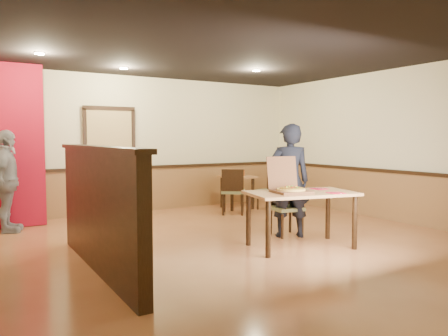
# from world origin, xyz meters

# --- Properties ---
(floor) EXTENTS (7.00, 7.00, 0.00)m
(floor) POSITION_xyz_m (0.00, 0.00, 0.00)
(floor) COLOR #C37C4C
(floor) RESTS_ON ground
(ceiling) EXTENTS (7.00, 7.00, 0.00)m
(ceiling) POSITION_xyz_m (0.00, 0.00, 2.80)
(ceiling) COLOR black
(ceiling) RESTS_ON wall_back
(wall_back) EXTENTS (7.00, 0.00, 7.00)m
(wall_back) POSITION_xyz_m (0.00, 3.50, 1.40)
(wall_back) COLOR beige
(wall_back) RESTS_ON floor
(wall_right) EXTENTS (0.00, 7.00, 7.00)m
(wall_right) POSITION_xyz_m (3.50, 0.00, 1.40)
(wall_right) COLOR beige
(wall_right) RESTS_ON floor
(wainscot_back) EXTENTS (7.00, 0.04, 0.90)m
(wainscot_back) POSITION_xyz_m (0.00, 3.47, 0.45)
(wainscot_back) COLOR olive
(wainscot_back) RESTS_ON floor
(chair_rail_back) EXTENTS (7.00, 0.06, 0.06)m
(chair_rail_back) POSITION_xyz_m (0.00, 3.45, 0.92)
(chair_rail_back) COLOR black
(chair_rail_back) RESTS_ON wall_back
(wainscot_right) EXTENTS (0.04, 7.00, 0.90)m
(wainscot_right) POSITION_xyz_m (3.47, 0.00, 0.45)
(wainscot_right) COLOR olive
(wainscot_right) RESTS_ON floor
(chair_rail_right) EXTENTS (0.06, 7.00, 0.06)m
(chair_rail_right) POSITION_xyz_m (3.45, 0.00, 0.92)
(chair_rail_right) COLOR black
(chair_rail_right) RESTS_ON wall_right
(back_door) EXTENTS (0.90, 0.06, 2.10)m
(back_door) POSITION_xyz_m (-0.80, 3.46, 1.05)
(back_door) COLOR tan
(back_door) RESTS_ON wall_back
(booth_partition) EXTENTS (0.20, 3.10, 1.44)m
(booth_partition) POSITION_xyz_m (-2.00, -0.20, 0.74)
(booth_partition) COLOR black
(booth_partition) RESTS_ON floor
(spot_a) EXTENTS (0.14, 0.14, 0.02)m
(spot_a) POSITION_xyz_m (-2.30, 1.80, 2.78)
(spot_a) COLOR #FFE1B2
(spot_a) RESTS_ON ceiling
(spot_b) EXTENTS (0.14, 0.14, 0.02)m
(spot_b) POSITION_xyz_m (-0.80, 2.50, 2.78)
(spot_b) COLOR #FFE1B2
(spot_b) RESTS_ON ceiling
(spot_c) EXTENTS (0.14, 0.14, 0.02)m
(spot_c) POSITION_xyz_m (1.40, 1.50, 2.78)
(spot_c) COLOR #FFE1B2
(spot_c) RESTS_ON ceiling
(main_table) EXTENTS (1.61, 1.12, 0.78)m
(main_table) POSITION_xyz_m (0.71, -0.58, 0.67)
(main_table) COLOR #B17C4A
(main_table) RESTS_ON floor
(diner_chair) EXTENTS (0.49, 0.49, 0.88)m
(diner_chair) POSITION_xyz_m (1.02, 0.16, 0.48)
(diner_chair) COLOR olive
(diner_chair) RESTS_ON floor
(side_chair_left) EXTENTS (0.63, 0.63, 0.92)m
(side_chair_left) POSITION_xyz_m (1.29, 2.14, 0.50)
(side_chair_left) COLOR olive
(side_chair_left) RESTS_ON floor
(side_chair_right) EXTENTS (0.43, 0.43, 0.83)m
(side_chair_right) POSITION_xyz_m (2.23, 2.13, 0.45)
(side_chair_right) COLOR olive
(side_chair_right) RESTS_ON floor
(side_table) EXTENTS (0.72, 0.72, 0.71)m
(side_table) POSITION_xyz_m (1.78, 2.74, 0.54)
(side_table) COLOR #B17C4A
(side_table) RESTS_ON floor
(diner) EXTENTS (0.76, 0.67, 1.75)m
(diner) POSITION_xyz_m (0.99, 0.02, 0.88)
(diner) COLOR black
(diner) RESTS_ON floor
(passerby) EXTENTS (0.65, 1.05, 1.67)m
(passerby) POSITION_xyz_m (-2.73, 2.61, 0.83)
(passerby) COLOR gray
(passerby) RESTS_ON floor
(pizza_box) EXTENTS (0.55, 0.62, 0.49)m
(pizza_box) POSITION_xyz_m (0.53, -0.54, 0.85)
(pizza_box) COLOR brown
(pizza_box) RESTS_ON main_table
(pizza) EXTENTS (0.51, 0.51, 0.03)m
(pizza) POSITION_xyz_m (0.52, -0.59, 0.83)
(pizza) COLOR #F1C457
(pizza) RESTS_ON pizza_box
(napkin_near) EXTENTS (0.23, 0.23, 0.01)m
(napkin_near) POSITION_xyz_m (1.02, -0.94, 0.79)
(napkin_near) COLOR red
(napkin_near) RESTS_ON main_table
(napkin_far) EXTENTS (0.22, 0.22, 0.01)m
(napkin_far) POSITION_xyz_m (1.16, -0.46, 0.79)
(napkin_far) COLOR red
(napkin_far) RESTS_ON main_table
(condiment) EXTENTS (0.06, 0.06, 0.14)m
(condiment) POSITION_xyz_m (1.85, 2.62, 0.78)
(condiment) COLOR #93451A
(condiment) RESTS_ON side_table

